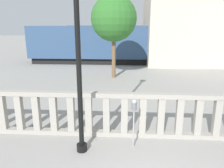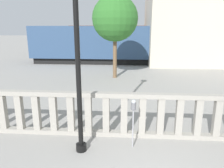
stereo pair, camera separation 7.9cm
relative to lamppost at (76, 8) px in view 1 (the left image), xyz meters
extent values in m
cube|color=#9E998E|center=(1.99, 0.93, -3.69)|extent=(12.50, 0.24, 0.14)
cube|color=#9E998E|center=(1.99, 0.93, -2.42)|extent=(12.50, 0.24, 0.14)
cube|color=#9E998E|center=(-2.72, 0.93, -3.05)|extent=(0.20, 0.20, 1.13)
cube|color=#9E998E|center=(-2.17, 0.93, -3.05)|extent=(0.20, 0.20, 1.13)
cube|color=#9E998E|center=(-1.61, 0.93, -3.05)|extent=(0.20, 0.20, 1.13)
cube|color=#9E998E|center=(-1.06, 0.93, -3.05)|extent=(0.20, 0.20, 1.13)
cube|color=#9E998E|center=(-0.50, 0.93, -3.05)|extent=(0.20, 0.20, 1.13)
cube|color=#9E998E|center=(0.05, 0.93, -3.05)|extent=(0.20, 0.20, 1.13)
cube|color=#9E998E|center=(0.60, 0.93, -3.05)|extent=(0.20, 0.20, 1.13)
cube|color=#9E998E|center=(1.16, 0.93, -3.05)|extent=(0.20, 0.20, 1.13)
cube|color=#9E998E|center=(1.71, 0.93, -3.05)|extent=(0.20, 0.20, 1.13)
cube|color=#9E998E|center=(2.27, 0.93, -3.05)|extent=(0.20, 0.20, 1.13)
cube|color=#9E998E|center=(2.82, 0.93, -3.05)|extent=(0.20, 0.20, 1.13)
cube|color=#9E998E|center=(3.38, 0.93, -3.05)|extent=(0.20, 0.20, 1.13)
cube|color=#9E998E|center=(3.93, 0.93, -3.05)|extent=(0.20, 0.20, 1.13)
cylinder|color=black|center=(0.00, 0.00, -3.66)|extent=(0.29, 0.29, 0.20)
cylinder|color=black|center=(0.00, 0.00, -0.68)|extent=(0.13, 0.13, 5.76)
cylinder|color=#99999E|center=(1.42, 0.29, -3.19)|extent=(0.04, 0.04, 1.15)
cylinder|color=slate|center=(1.42, 0.29, -2.52)|extent=(0.14, 0.14, 0.19)
sphere|color=#B2B7BC|center=(1.42, 0.29, -2.39)|extent=(0.12, 0.12, 0.12)
cube|color=black|center=(4.66, 15.18, -3.48)|extent=(24.16, 2.44, 0.55)
cube|color=navy|center=(4.66, 15.18, -1.79)|extent=(24.66, 3.05, 2.84)
cube|color=black|center=(6.22, 20.51, -3.48)|extent=(22.73, 2.22, 0.55)
cube|color=brown|center=(6.22, 20.51, -1.77)|extent=(23.19, 2.78, 2.89)
cylinder|color=brown|center=(0.37, 9.04, -2.39)|extent=(0.25, 0.25, 2.74)
sphere|color=#2D6B28|center=(0.37, 9.04, 0.08)|extent=(2.92, 2.92, 2.92)
camera|label=1|loc=(1.18, -5.33, -0.42)|focal=35.00mm
camera|label=2|loc=(1.25, -5.32, -0.42)|focal=35.00mm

